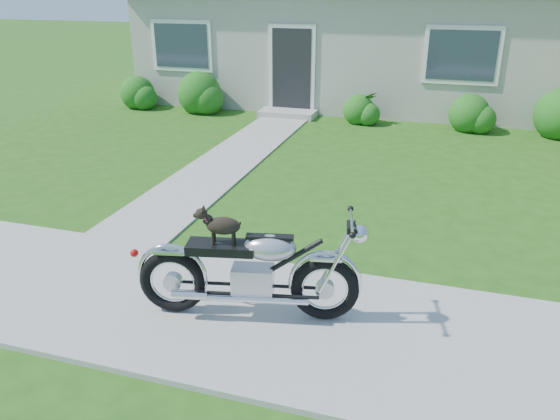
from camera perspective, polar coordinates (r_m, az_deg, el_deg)
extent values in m
plane|color=#235114|center=(5.86, -9.30, -9.66)|extent=(80.00, 80.00, 0.00)
cube|color=#9E9B93|center=(5.85, -9.31, -9.49)|extent=(24.00, 2.20, 0.04)
cube|color=#9E9B93|center=(10.60, -4.81, 5.60)|extent=(1.20, 8.00, 0.03)
cube|color=#BBB4A9|center=(16.63, 9.47, 16.77)|extent=(12.00, 6.00, 3.00)
cube|color=black|center=(14.05, 1.22, 14.19)|extent=(1.00, 0.06, 2.10)
cube|color=#9E9B93|center=(13.90, 0.78, 10.03)|extent=(1.40, 0.70, 0.16)
cube|color=#2D3847|center=(15.09, -10.25, 16.54)|extent=(1.70, 0.05, 1.30)
cube|color=#2D3847|center=(13.45, 18.46, 15.08)|extent=(1.70, 0.05, 1.30)
sphere|color=#206119|center=(14.53, -8.42, 11.95)|extent=(1.12, 1.12, 1.12)
sphere|color=#206119|center=(15.41, -14.67, 11.73)|extent=(0.91, 0.91, 0.91)
sphere|color=#206119|center=(13.34, 8.21, 10.31)|extent=(0.74, 0.74, 0.74)
sphere|color=#206119|center=(13.18, 19.16, 9.46)|extent=(0.90, 0.90, 0.90)
imported|color=#1E5C18|center=(14.70, -9.20, 11.66)|extent=(0.82, 0.76, 0.77)
imported|color=#2B6C1D|center=(13.35, 9.29, 10.50)|extent=(0.58, 0.58, 0.74)
torus|color=black|center=(5.33, 4.71, -8.20)|extent=(0.68, 0.25, 0.67)
torus|color=black|center=(5.54, -11.14, -7.35)|extent=(0.68, 0.25, 0.67)
cube|color=#B5B6BA|center=(5.35, -2.85, -7.41)|extent=(0.44, 0.32, 0.30)
ellipsoid|color=#B5B6BA|center=(5.16, -1.05, -3.94)|extent=(0.56, 0.39, 0.26)
cube|color=black|center=(5.23, -6.19, -3.90)|extent=(0.69, 0.39, 0.09)
cube|color=silver|center=(5.17, 4.83, -4.96)|extent=(0.32, 0.20, 0.03)
cube|color=silver|center=(5.38, -11.41, -4.21)|extent=(0.32, 0.20, 0.03)
cylinder|color=silver|center=(5.01, 7.48, -1.18)|extent=(0.15, 0.59, 0.03)
sphere|color=silver|center=(5.06, 8.32, -2.46)|extent=(0.20, 0.20, 0.17)
cylinder|color=silver|center=(5.31, -3.02, -9.32)|extent=(1.09, 0.29, 0.06)
ellipsoid|color=black|center=(5.13, -5.96, -1.65)|extent=(0.35, 0.22, 0.17)
sphere|color=black|center=(5.13, -8.23, -0.38)|extent=(0.13, 0.13, 0.11)
cylinder|color=black|center=(5.23, -6.87, -2.58)|extent=(0.03, 0.03, 0.13)
cylinder|color=black|center=(5.16, -7.04, -2.94)|extent=(0.03, 0.03, 0.13)
cylinder|color=black|center=(5.20, -4.79, -2.68)|extent=(0.03, 0.03, 0.13)
cylinder|color=black|center=(5.13, -4.94, -3.04)|extent=(0.03, 0.03, 0.13)
torus|color=#B5304E|center=(5.13, -7.67, -0.89)|extent=(0.07, 0.10, 0.09)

